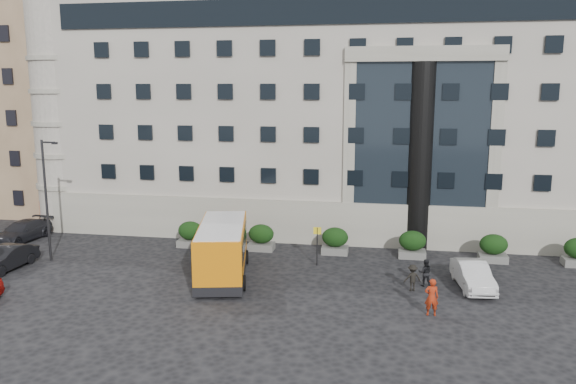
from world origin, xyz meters
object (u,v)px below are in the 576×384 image
at_px(minibus, 222,248).
at_px(pedestrian_b, 425,273).
at_px(white_taxi, 473,275).
at_px(pedestrian_a, 432,297).
at_px(street_lamp, 47,196).
at_px(parked_car_b, 6,258).
at_px(red_truck, 67,201).
at_px(hedge_a, 191,234).
at_px(hedge_b, 261,237).
at_px(bus_stop_sign, 317,239).
at_px(hedge_d, 412,244).
at_px(hedge_e, 493,248).
at_px(parked_car_d, 83,208).
at_px(pedestrian_c, 412,278).
at_px(parked_car_c, 22,231).
at_px(hedge_c, 335,241).

bearing_deg(minibus, pedestrian_b, -10.17).
height_order(white_taxi, pedestrian_a, pedestrian_a).
height_order(street_lamp, parked_car_b, street_lamp).
relative_size(street_lamp, white_taxi, 1.74).
distance_m(minibus, red_truck, 21.75).
relative_size(hedge_a, hedge_b, 1.00).
xyz_separation_m(hedge_a, pedestrian_b, (16.10, -5.51, -0.13)).
height_order(hedge_b, bus_stop_sign, bus_stop_sign).
distance_m(hedge_d, hedge_e, 5.20).
relative_size(hedge_a, pedestrian_b, 1.16).
bearing_deg(pedestrian_a, white_taxi, -123.70).
relative_size(parked_car_d, pedestrian_c, 3.10).
bearing_deg(hedge_a, parked_car_d, 148.35).
distance_m(hedge_e, pedestrian_b, 7.25).
bearing_deg(pedestrian_c, bus_stop_sign, -52.68).
xyz_separation_m(street_lamp, parked_car_b, (-1.69, -2.23, -3.63)).
xyz_separation_m(street_lamp, parked_car_c, (-4.96, 4.05, -3.63)).
bearing_deg(pedestrian_c, parked_car_b, -19.41).
relative_size(bus_stop_sign, parked_car_c, 0.50).
bearing_deg(hedge_c, hedge_a, 180.00).
height_order(hedge_e, parked_car_b, hedge_e).
bearing_deg(parked_car_c, hedge_d, 6.82).
relative_size(hedge_a, pedestrian_c, 1.20).
xyz_separation_m(hedge_a, minibus, (4.14, -5.95, 0.86)).
xyz_separation_m(parked_car_b, pedestrian_a, (25.76, -2.81, 0.22)).
height_order(hedge_a, hedge_b, same).
distance_m(hedge_d, street_lamp, 24.27).
xyz_separation_m(parked_car_c, parked_car_d, (-0.10, 8.76, -0.08)).
bearing_deg(hedge_e, red_truck, 169.08).
height_order(street_lamp, red_truck, street_lamp).
distance_m(red_truck, parked_car_d, 1.76).
bearing_deg(parked_car_d, pedestrian_a, -31.66).
relative_size(hedge_d, parked_car_d, 0.39).
relative_size(hedge_c, pedestrian_c, 1.20).
distance_m(hedge_b, bus_stop_sign, 5.19).
relative_size(hedge_b, parked_car_c, 0.36).
xyz_separation_m(street_lamp, pedestrian_b, (24.04, -0.71, -3.57)).
height_order(hedge_e, pedestrian_c, hedge_e).
distance_m(hedge_e, pedestrian_c, 8.44).
bearing_deg(minibus, bus_stop_sign, 18.16).
bearing_deg(pedestrian_a, hedge_b, -45.18).
relative_size(hedge_a, pedestrian_a, 0.96).
bearing_deg(red_truck, pedestrian_a, -41.49).
bearing_deg(hedge_c, hedge_e, 0.00).
distance_m(hedge_a, parked_car_b, 11.92).
relative_size(hedge_d, parked_car_b, 0.41).
height_order(hedge_a, parked_car_b, hedge_a).
bearing_deg(minibus, hedge_a, 112.60).
xyz_separation_m(hedge_d, pedestrian_b, (0.50, -5.51, -0.13)).
relative_size(hedge_b, red_truck, 0.30).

